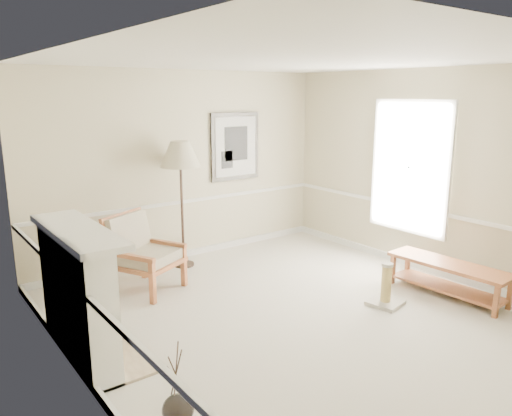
{
  "coord_description": "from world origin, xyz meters",
  "views": [
    {
      "loc": [
        -3.66,
        -4.04,
        2.55
      ],
      "look_at": [
        -0.13,
        0.7,
        1.19
      ],
      "focal_mm": 35.0,
      "sensor_mm": 36.0,
      "label": 1
    }
  ],
  "objects": [
    {
      "name": "fireplace",
      "position": [
        -2.34,
        0.6,
        0.64
      ],
      "size": [
        0.64,
        1.64,
        1.31
      ],
      "color": "white",
      "rests_on": "ground"
    },
    {
      "name": "room",
      "position": [
        0.14,
        0.08,
        1.87
      ],
      "size": [
        5.04,
        5.54,
        2.92
      ],
      "color": "beige",
      "rests_on": "ground"
    },
    {
      "name": "ground",
      "position": [
        0.0,
        0.0,
        0.0
      ],
      "size": [
        5.5,
        5.5,
        0.0
      ],
      "primitive_type": "plane",
      "color": "silver",
      "rests_on": "ground"
    },
    {
      "name": "scratching_post",
      "position": [
        1.05,
        -0.39,
        0.17
      ],
      "size": [
        0.45,
        0.45,
        0.54
      ],
      "rotation": [
        0.0,
        0.0,
        0.21
      ],
      "color": "beige",
      "rests_on": "ground"
    },
    {
      "name": "floor_vase",
      "position": [
        -2.1,
        -0.93,
        0.13
      ],
      "size": [
        0.25,
        0.25,
        0.73
      ],
      "rotation": [
        0.0,
        0.0,
        0.23
      ],
      "color": "black",
      "rests_on": "ground"
    },
    {
      "name": "bench",
      "position": [
        1.91,
        -0.68,
        0.3
      ],
      "size": [
        0.55,
        1.57,
        0.44
      ],
      "rotation": [
        0.0,
        0.0,
        0.06
      ],
      "color": "#9F5333",
      "rests_on": "ground"
    },
    {
      "name": "floor_lamp",
      "position": [
        -0.25,
        2.37,
        1.64
      ],
      "size": [
        0.62,
        0.62,
        1.88
      ],
      "rotation": [
        0.0,
        0.0,
        -0.06
      ],
      "color": "black",
      "rests_on": "ground"
    },
    {
      "name": "armchair",
      "position": [
        -1.14,
        1.9,
        0.55
      ],
      "size": [
        1.05,
        1.07,
        1.01
      ],
      "rotation": [
        0.0,
        0.0,
        0.47
      ],
      "color": "#9F5333",
      "rests_on": "ground"
    }
  ]
}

